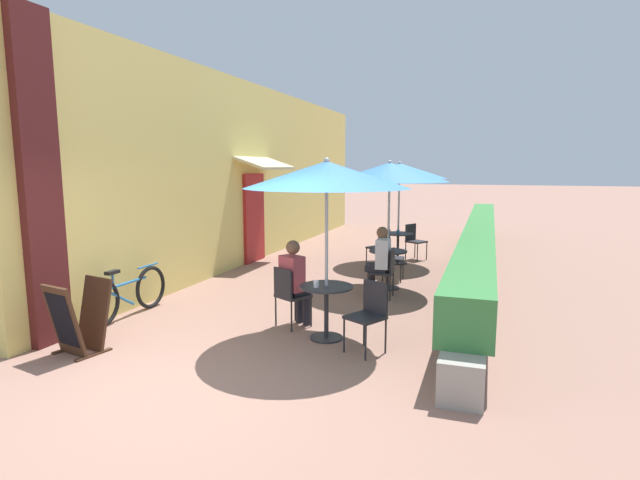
# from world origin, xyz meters

# --- Properties ---
(ground_plane) EXTENTS (120.00, 120.00, 0.00)m
(ground_plane) POSITION_xyz_m (0.00, 0.00, 0.00)
(ground_plane) COLOR #936B5B
(cafe_facade_wall) EXTENTS (0.98, 14.54, 4.20)m
(cafe_facade_wall) POSITION_xyz_m (-2.54, 7.13, 2.09)
(cafe_facade_wall) COLOR #E0CC6B
(cafe_facade_wall) RESTS_ON ground_plane
(planter_hedge) EXTENTS (0.60, 13.54, 1.01)m
(planter_hedge) POSITION_xyz_m (2.75, 7.17, 0.54)
(planter_hedge) COLOR gray
(planter_hedge) RESTS_ON ground_plane
(patio_table_near) EXTENTS (0.71, 0.71, 0.72)m
(patio_table_near) POSITION_xyz_m (0.95, 1.91, 0.50)
(patio_table_near) COLOR #28282D
(patio_table_near) RESTS_ON ground_plane
(patio_umbrella_near) EXTENTS (2.14, 2.14, 2.39)m
(patio_umbrella_near) POSITION_xyz_m (0.95, 1.91, 2.17)
(patio_umbrella_near) COLOR #B7B7BC
(patio_umbrella_near) RESTS_ON ground_plane
(cafe_chair_near_left) EXTENTS (0.54, 0.54, 0.87)m
(cafe_chair_near_left) POSITION_xyz_m (1.59, 1.64, 0.52)
(cafe_chair_near_left) COLOR #232328
(cafe_chair_near_left) RESTS_ON ground_plane
(cafe_chair_near_right) EXTENTS (0.54, 0.54, 0.87)m
(cafe_chair_near_right) POSITION_xyz_m (0.30, 2.18, 0.52)
(cafe_chair_near_right) COLOR #232328
(cafe_chair_near_right) RESTS_ON ground_plane
(seated_patron_near_right) EXTENTS (0.47, 0.50, 1.25)m
(seated_patron_near_right) POSITION_xyz_m (0.36, 2.27, 0.69)
(seated_patron_near_right) COLOR #23232D
(seated_patron_near_right) RESTS_ON ground_plane
(coffee_cup_near) EXTENTS (0.07, 0.07, 0.09)m
(coffee_cup_near) POSITION_xyz_m (0.85, 1.78, 0.77)
(coffee_cup_near) COLOR white
(coffee_cup_near) RESTS_ON patio_table_near
(patio_table_mid) EXTENTS (0.71, 0.71, 0.72)m
(patio_table_mid) POSITION_xyz_m (1.18, 4.90, 0.50)
(patio_table_mid) COLOR #28282D
(patio_table_mid) RESTS_ON ground_plane
(patio_umbrella_mid) EXTENTS (2.14, 2.14, 2.39)m
(patio_umbrella_mid) POSITION_xyz_m (1.18, 4.90, 2.17)
(patio_umbrella_mid) COLOR #B7B7BC
(patio_umbrella_mid) RESTS_ON ground_plane
(cafe_chair_mid_left) EXTENTS (0.42, 0.42, 0.87)m
(cafe_chair_mid_left) POSITION_xyz_m (1.28, 4.21, 0.52)
(cafe_chair_mid_left) COLOR #232328
(cafe_chair_mid_left) RESTS_ON ground_plane
(seated_patron_mid_left) EXTENTS (0.41, 0.35, 1.25)m
(seated_patron_mid_left) POSITION_xyz_m (1.17, 4.20, 0.69)
(seated_patron_mid_left) COLOR #23232D
(seated_patron_mid_left) RESTS_ON ground_plane
(cafe_chair_mid_right) EXTENTS (0.42, 0.42, 0.87)m
(cafe_chair_mid_right) POSITION_xyz_m (1.07, 5.59, 0.52)
(cafe_chair_mid_right) COLOR #232328
(cafe_chair_mid_right) RESTS_ON ground_plane
(patio_table_far) EXTENTS (0.71, 0.71, 0.72)m
(patio_table_far) POSITION_xyz_m (0.93, 7.38, 0.50)
(patio_table_far) COLOR #28282D
(patio_table_far) RESTS_ON ground_plane
(patio_umbrella_far) EXTENTS (2.14, 2.14, 2.39)m
(patio_umbrella_far) POSITION_xyz_m (0.93, 7.38, 2.17)
(patio_umbrella_far) COLOR #B7B7BC
(patio_umbrella_far) RESTS_ON ground_plane
(cafe_chair_far_left) EXTENTS (0.55, 0.55, 0.87)m
(cafe_chair_far_left) POSITION_xyz_m (0.64, 6.75, 0.52)
(cafe_chair_far_left) COLOR #232328
(cafe_chair_far_left) RESTS_ON ground_plane
(cafe_chair_far_right) EXTENTS (0.55, 0.55, 0.87)m
(cafe_chair_far_right) POSITION_xyz_m (1.21, 8.02, 0.52)
(cafe_chair_far_right) COLOR #232328
(cafe_chair_far_right) RESTS_ON ground_plane
(coffee_cup_far) EXTENTS (0.07, 0.07, 0.09)m
(coffee_cup_far) POSITION_xyz_m (0.94, 7.31, 0.77)
(coffee_cup_far) COLOR teal
(coffee_cup_far) RESTS_ON patio_table_far
(bicycle_leaning) EXTENTS (0.10, 1.75, 0.78)m
(bicycle_leaning) POSITION_xyz_m (-2.20, 1.84, 0.36)
(bicycle_leaning) COLOR black
(bicycle_leaning) RESTS_ON ground_plane
(menu_board) EXTENTS (0.62, 0.72, 0.90)m
(menu_board) POSITION_xyz_m (-1.76, 0.46, 0.44)
(menu_board) COLOR #422819
(menu_board) RESTS_ON ground_plane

